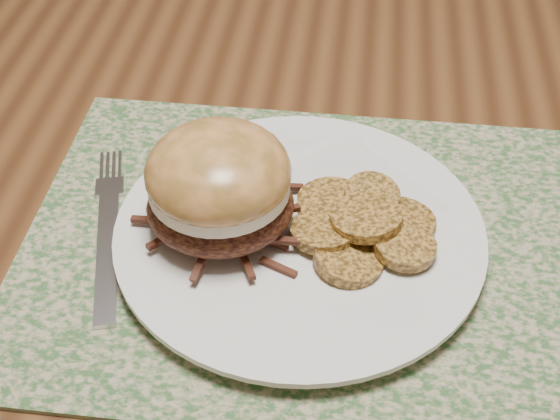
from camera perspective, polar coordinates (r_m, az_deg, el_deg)
The scene contains 5 objects.
placemat at distance 0.59m, azimuth 3.04°, elevation -2.62°, with size 0.45×0.33×0.00m, color #386031.
dinner_plate at distance 0.58m, azimuth 1.43°, elevation -1.81°, with size 0.26×0.26×0.02m, color white.
pork_sandwich at distance 0.55m, azimuth -4.47°, elevation 1.78°, with size 0.13×0.12×0.08m.
roasted_potatoes at distance 0.57m, azimuth 6.03°, elevation -1.03°, with size 0.13×0.13×0.03m.
fork at distance 0.61m, azimuth -12.45°, elevation -1.34°, with size 0.06×0.19×0.00m.
Camera 1 is at (-0.23, -0.63, 1.18)m, focal length 50.00 mm.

